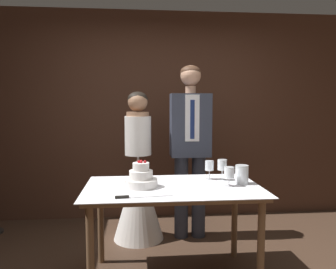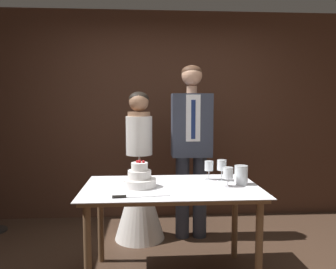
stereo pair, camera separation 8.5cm
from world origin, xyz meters
name	(u,v)px [view 2 (the right image)]	position (x,y,z in m)	size (l,w,h in m)	color
wall_back	(164,116)	(0.00, 1.94, 1.31)	(5.04, 0.12, 2.63)	#472B1E
cake_table	(171,197)	(-0.03, 0.33, 0.70)	(1.44, 0.85, 0.79)	brown
tiered_cake	(140,178)	(-0.29, 0.32, 0.86)	(0.27, 0.27, 0.22)	white
cake_knife	(130,196)	(-0.35, 0.02, 0.79)	(0.42, 0.06, 0.02)	silver
wine_glass_near	(222,166)	(0.43, 0.50, 0.92)	(0.08, 0.08, 0.18)	silver
wine_glass_middle	(228,174)	(0.43, 0.29, 0.89)	(0.08, 0.08, 0.16)	silver
wine_glass_far	(209,167)	(0.32, 0.54, 0.90)	(0.08, 0.08, 0.17)	silver
hurricane_candle	(241,175)	(0.56, 0.35, 0.86)	(0.11, 0.11, 0.16)	silver
bride	(139,185)	(-0.31, 1.18, 0.59)	(0.54, 0.54, 1.59)	white
groom	(191,141)	(0.25, 1.18, 1.06)	(0.43, 0.25, 1.87)	#333847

